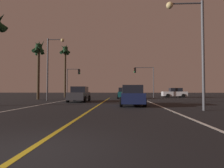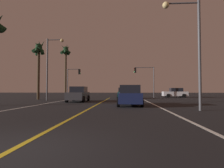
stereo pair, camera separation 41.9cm
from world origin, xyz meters
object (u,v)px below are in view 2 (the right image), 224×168
(car_ahead_far, at_px, (124,93))
(palm_tree_left_far, at_px, (66,55))
(car_oncoming, at_px, (78,94))
(traffic_light_near_left, at_px, (74,76))
(car_crossing_side, at_px, (175,93))
(street_lamp_right_near, at_px, (190,39))
(street_lamp_left_mid, at_px, (51,61))
(traffic_light_near_right, at_px, (144,75))
(palm_tree_left_mid, at_px, (39,53))
(car_lead_same_lane, at_px, (130,96))

(car_ahead_far, relative_size, palm_tree_left_far, 0.44)
(car_oncoming, xyz_separation_m, traffic_light_near_left, (-3.68, 11.56, 2.93))
(car_crossing_side, distance_m, street_lamp_right_near, 23.24)
(car_crossing_side, relative_size, street_lamp_left_mid, 0.55)
(street_lamp_right_near, bearing_deg, car_oncoming, -42.98)
(traffic_light_near_right, distance_m, palm_tree_left_mid, 17.15)
(street_lamp_right_near, distance_m, palm_tree_left_far, 26.36)
(car_ahead_far, relative_size, street_lamp_right_near, 0.61)
(car_ahead_far, bearing_deg, traffic_light_near_right, -51.39)
(palm_tree_left_far, bearing_deg, car_crossing_side, 2.50)
(car_oncoming, xyz_separation_m, palm_tree_left_far, (-5.58, 12.80, 6.97))
(traffic_light_near_left, bearing_deg, palm_tree_left_far, 146.91)
(traffic_light_near_left, relative_size, palm_tree_left_mid, 0.60)
(traffic_light_near_right, height_order, palm_tree_left_far, palm_tree_left_far)
(street_lamp_left_mid, bearing_deg, traffic_light_near_left, 88.21)
(traffic_light_near_left, relative_size, street_lamp_right_near, 0.72)
(street_lamp_left_mid, bearing_deg, car_oncoming, -26.18)
(car_oncoming, xyz_separation_m, street_lamp_left_mid, (-3.98, 1.96, 4.14))
(palm_tree_left_far, bearing_deg, car_oncoming, -66.45)
(street_lamp_right_near, bearing_deg, car_crossing_side, -102.75)
(car_oncoming, bearing_deg, traffic_light_near_right, 143.33)
(traffic_light_near_right, relative_size, palm_tree_left_far, 0.54)
(traffic_light_near_left, xyz_separation_m, street_lamp_right_near, (13.02, -20.26, 0.82))
(car_oncoming, height_order, street_lamp_right_near, street_lamp_right_near)
(car_crossing_side, height_order, traffic_light_near_right, traffic_light_near_right)
(car_lead_same_lane, xyz_separation_m, street_lamp_left_mid, (-9.59, 7.10, 4.14))
(car_lead_same_lane, height_order, palm_tree_left_far, palm_tree_left_far)
(car_ahead_far, height_order, car_crossing_side, same)
(car_oncoming, xyz_separation_m, palm_tree_left_mid, (-6.82, 4.55, 5.76))
(traffic_light_near_right, height_order, traffic_light_near_left, traffic_light_near_right)
(street_lamp_right_near, relative_size, street_lamp_left_mid, 0.91)
(traffic_light_near_left, distance_m, palm_tree_left_far, 4.64)
(car_crossing_side, xyz_separation_m, traffic_light_near_left, (-18.08, -2.10, 2.93))
(car_crossing_side, xyz_separation_m, street_lamp_right_near, (-5.06, -22.37, 3.75))
(traffic_light_near_right, relative_size, street_lamp_right_near, 0.75)
(car_crossing_side, bearing_deg, palm_tree_left_mid, 23.26)
(street_lamp_right_near, height_order, street_lamp_left_mid, street_lamp_left_mid)
(car_crossing_side, xyz_separation_m, traffic_light_near_right, (-5.79, -2.10, 3.12))
(car_oncoming, xyz_separation_m, street_lamp_right_near, (9.34, -8.70, 3.75))
(traffic_light_near_left, bearing_deg, car_crossing_side, 6.64)
(car_ahead_far, relative_size, traffic_light_near_right, 0.82)
(street_lamp_left_mid, relative_size, palm_tree_left_far, 0.80)
(traffic_light_near_right, relative_size, street_lamp_left_mid, 0.68)
(car_ahead_far, xyz_separation_m, palm_tree_left_mid, (-11.92, -4.21, 5.76))
(car_crossing_side, xyz_separation_m, palm_tree_left_mid, (-21.22, -9.12, 5.76))
(car_oncoming, distance_m, street_lamp_right_near, 13.30)
(car_lead_same_lane, relative_size, palm_tree_left_mid, 0.51)
(car_oncoming, distance_m, street_lamp_left_mid, 6.07)
(traffic_light_near_right, height_order, street_lamp_right_near, street_lamp_right_near)
(car_lead_same_lane, relative_size, traffic_light_near_right, 0.82)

